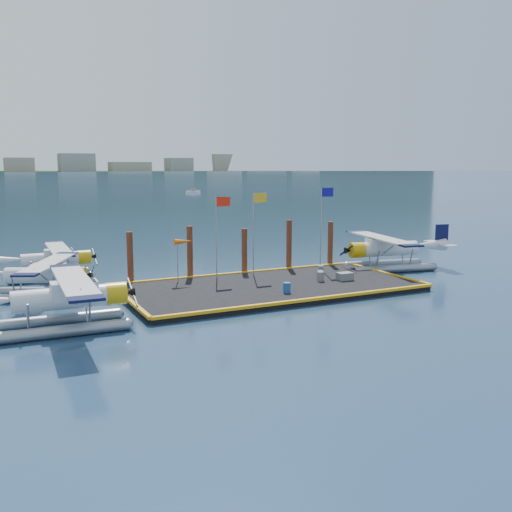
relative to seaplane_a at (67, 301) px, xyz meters
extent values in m
plane|color=#19324B|center=(14.20, 3.98, -1.58)|extent=(4000.00, 4000.00, 0.00)
cube|color=black|center=(14.20, 3.98, -1.38)|extent=(20.00, 10.00, 0.40)
cone|color=black|center=(364.20, 1453.98, -1.58)|extent=(1100.00, 1100.00, 360.00)
cone|color=#47575F|center=(764.20, 2203.98, -1.58)|extent=(1300.00, 1300.00, 560.00)
cone|color=white|center=(764.20, 2203.98, 468.42)|extent=(280.00, 280.00, 120.00)
cone|color=#47575F|center=(1064.20, 2103.98, -1.58)|extent=(1000.00, 1000.00, 420.00)
cylinder|color=gray|center=(-0.39, 1.19, -1.26)|extent=(6.65, 0.87, 0.64)
cylinder|color=gray|center=(-0.47, -1.16, -1.26)|extent=(6.65, 0.87, 0.64)
cylinder|color=silver|center=(-0.22, 0.01, 0.18)|extent=(5.01, 1.35, 1.18)
cube|color=silver|center=(0.42, -0.01, 0.56)|extent=(2.39, 1.26, 0.96)
cube|color=black|center=(0.74, -0.03, 0.77)|extent=(1.54, 1.18, 0.59)
cylinder|color=#D29C0B|center=(2.56, -0.09, 0.18)|extent=(1.11, 1.28, 1.24)
cube|color=black|center=(3.47, -0.12, 0.18)|extent=(0.15, 2.38, 1.20)
cube|color=silver|center=(0.42, -0.01, 1.09)|extent=(1.94, 9.68, 0.13)
cube|color=black|center=(0.58, 4.58, 1.09)|extent=(1.64, 1.02, 0.14)
cube|color=black|center=(0.26, -4.61, 1.09)|extent=(1.64, 1.02, 0.14)
cylinder|color=gray|center=(-0.22, 9.44, -1.30)|extent=(5.57, 2.94, 0.57)
cylinder|color=gray|center=(-1.08, 7.54, -1.30)|extent=(5.57, 2.94, 0.57)
cylinder|color=silver|center=(-0.48, 8.41, -0.02)|extent=(4.44, 2.76, 1.04)
cube|color=silver|center=(0.03, 8.18, 0.31)|extent=(2.32, 1.81, 0.85)
cube|color=black|center=(0.29, 8.06, 0.50)|extent=(1.62, 1.45, 0.52)
cylinder|color=#D29C0B|center=(1.76, 7.40, -0.02)|extent=(1.31, 1.39, 1.10)
cube|color=black|center=(2.49, 7.07, -0.02)|extent=(0.92, 1.94, 1.06)
cube|color=silver|center=(0.03, 8.18, 0.78)|extent=(4.81, 8.34, 0.11)
cube|color=black|center=(1.71, 11.88, 0.78)|extent=(1.64, 1.36, 0.12)
cube|color=black|center=(-1.64, 4.47, 0.78)|extent=(1.64, 1.36, 0.12)
cylinder|color=gray|center=(0.81, 16.05, -1.30)|extent=(5.83, 0.70, 0.56)
cylinder|color=gray|center=(0.77, 13.98, -1.30)|extent=(5.83, 0.70, 0.56)
cylinder|color=silver|center=(0.98, 15.01, -0.04)|extent=(4.38, 1.13, 1.03)
cube|color=silver|center=(1.54, 15.00, 0.29)|extent=(2.09, 1.08, 0.84)
cube|color=black|center=(1.82, 14.99, 0.48)|extent=(1.34, 1.01, 0.52)
cylinder|color=#D29C0B|center=(3.42, 14.95, -0.04)|extent=(0.96, 1.11, 1.09)
cube|color=black|center=(4.21, 14.93, -0.04)|extent=(0.10, 2.09, 1.05)
cube|color=silver|center=(1.54, 15.00, 0.76)|extent=(1.60, 8.47, 0.11)
cube|color=black|center=(1.63, 19.03, 0.76)|extent=(1.43, 0.88, 0.12)
cube|color=black|center=(1.45, 10.96, 0.76)|extent=(1.43, 0.88, 0.12)
cylinder|color=gray|center=(26.61, 5.43, -1.26)|extent=(6.77, 1.91, 0.66)
cylinder|color=gray|center=(27.06, 7.79, -1.26)|extent=(6.77, 1.91, 0.66)
cylinder|color=silver|center=(26.62, 6.65, 0.22)|extent=(5.21, 2.13, 1.20)
cube|color=silver|center=(25.97, 6.78, 0.60)|extent=(2.59, 1.63, 0.98)
cube|color=black|center=(25.65, 6.84, 0.82)|extent=(1.72, 1.41, 0.60)
cylinder|color=#D29C0B|center=(23.83, 7.18, 0.22)|extent=(1.31, 1.45, 1.27)
cube|color=black|center=(22.92, 7.36, 0.22)|extent=(0.52, 2.40, 1.23)
cube|color=silver|center=(25.97, 6.78, 1.15)|extent=(3.45, 9.96, 0.13)
cube|color=black|center=(25.09, 2.16, 1.15)|extent=(1.79, 1.27, 0.14)
cube|color=black|center=(26.85, 11.39, 1.15)|extent=(1.79, 1.27, 0.14)
cube|color=black|center=(31.55, 5.71, 1.20)|extent=(1.20, 0.35, 1.86)
cube|color=silver|center=(31.45, 5.73, 0.49)|extent=(1.66, 3.83, 0.11)
cylinder|color=slate|center=(18.02, 3.55, -0.84)|extent=(0.49, 0.49, 0.69)
cylinder|color=#19478D|center=(18.35, 4.11, -0.85)|extent=(0.47, 0.47, 0.66)
cylinder|color=#19478D|center=(13.98, 1.29, -0.85)|extent=(0.48, 0.48, 0.68)
cylinder|color=slate|center=(19.70, 6.13, -0.89)|extent=(0.42, 0.42, 0.59)
cube|color=slate|center=(19.82, 3.10, -0.91)|extent=(1.10, 0.74, 0.55)
cylinder|color=gray|center=(11.70, 7.78, 1.82)|extent=(0.08, 0.08, 6.00)
cube|color=red|center=(12.25, 7.78, 4.47)|extent=(1.10, 0.03, 0.70)
cylinder|color=gray|center=(14.70, 7.78, 1.92)|extent=(0.08, 0.08, 6.20)
cube|color=gold|center=(15.25, 7.78, 4.67)|extent=(1.10, 0.03, 0.70)
cylinder|color=gray|center=(20.70, 7.78, 2.07)|extent=(0.08, 0.08, 6.50)
cube|color=navy|center=(21.25, 7.78, 4.97)|extent=(1.10, 0.03, 0.70)
cylinder|color=gray|center=(8.70, 7.78, 0.32)|extent=(0.07, 0.07, 3.00)
cone|color=#DA5D0C|center=(9.20, 7.78, 1.72)|extent=(1.40, 0.44, 0.44)
cylinder|color=#461F14|center=(5.70, 9.38, 0.42)|extent=(0.44, 0.44, 4.00)
cylinder|color=#461F14|center=(10.20, 9.38, 0.52)|extent=(0.44, 0.44, 4.20)
cylinder|color=#461F14|center=(14.70, 9.38, 0.32)|extent=(0.44, 0.44, 3.80)
cylinder|color=#461F14|center=(18.70, 9.38, 0.57)|extent=(0.44, 0.44, 4.30)
cylinder|color=#461F14|center=(22.70, 9.38, 0.42)|extent=(0.44, 0.44, 4.00)
camera|label=1|loc=(-3.92, -30.57, 7.03)|focal=40.00mm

